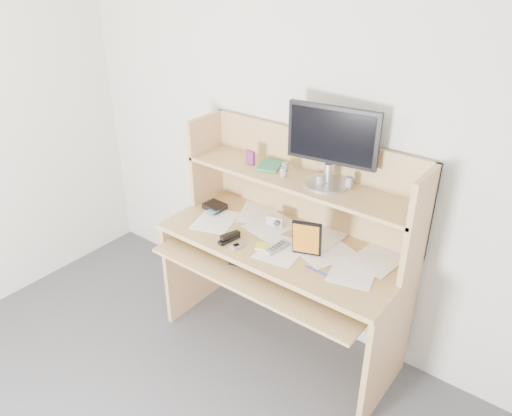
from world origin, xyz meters
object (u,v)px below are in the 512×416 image
Objects in this scene: tv_remote at (277,247)px; game_case at (307,238)px; monitor at (332,144)px; keyboard at (266,262)px; desk at (290,243)px.

game_case is at bearing 20.28° from tv_remote.
monitor reaches higher than tv_remote.
keyboard is 2.62× the size of tv_remote.
monitor is (-0.03, 0.24, 0.44)m from game_case.
tv_remote is 0.33× the size of monitor.
desk is 0.20m from keyboard.
desk is at bearing 61.49° from keyboard.
game_case is at bearing -4.62° from keyboard.
monitor reaches higher than desk.
monitor is at bearing 76.27° from game_case.
monitor is at bearing 37.62° from keyboard.
keyboard is 0.30m from game_case.
game_case is (0.19, -0.13, 0.17)m from desk.
desk is at bearing 107.07° from tv_remote.
game_case is 0.44× the size of monitor.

